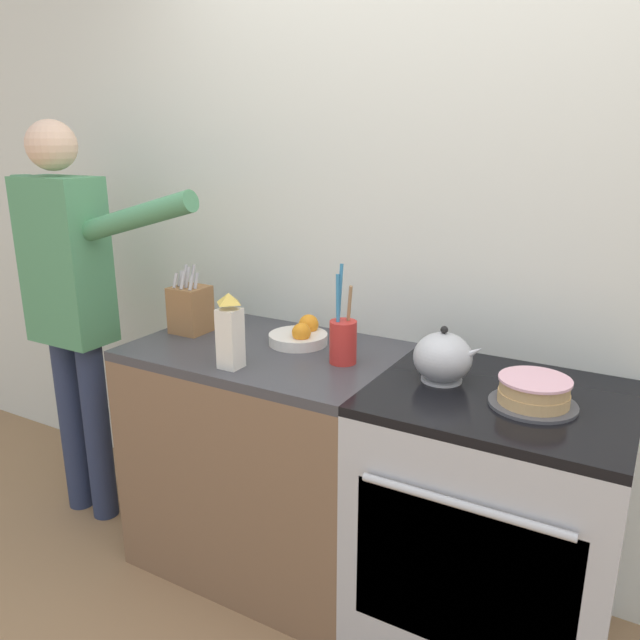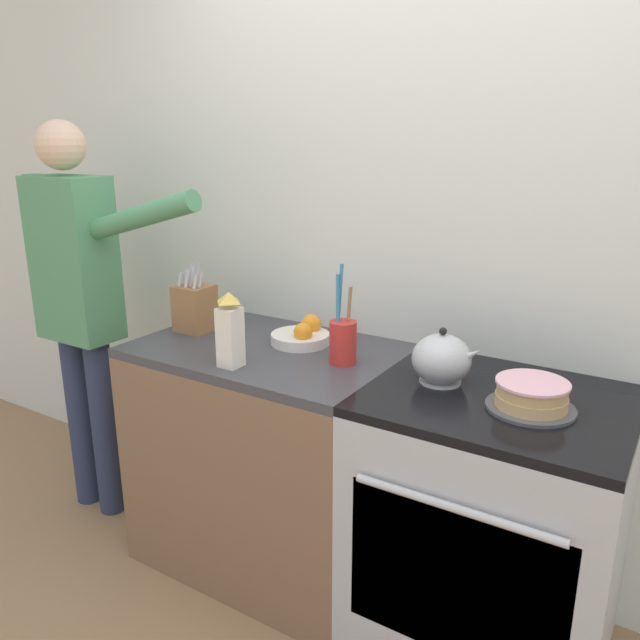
% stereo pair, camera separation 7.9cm
% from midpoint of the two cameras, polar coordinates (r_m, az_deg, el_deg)
% --- Properties ---
extents(wall_back, '(8.00, 0.04, 2.60)m').
position_cam_midpoint_polar(wall_back, '(2.23, 12.29, 7.34)').
color(wall_back, silver).
rests_on(wall_back, ground_plane).
extents(counter_cabinet, '(0.96, 0.65, 0.90)m').
position_cam_midpoint_polar(counter_cabinet, '(2.48, -5.71, -12.32)').
color(counter_cabinet, brown).
rests_on(counter_cabinet, ground_plane).
extents(stove_range, '(0.76, 0.68, 0.90)m').
position_cam_midpoint_polar(stove_range, '(2.16, 14.19, -17.54)').
color(stove_range, '#B7BABF').
rests_on(stove_range, ground_plane).
extents(layer_cake, '(0.25, 0.25, 0.09)m').
position_cam_midpoint_polar(layer_cake, '(1.88, 17.83, -6.38)').
color(layer_cake, '#4C4C51').
rests_on(layer_cake, stove_range).
extents(tea_kettle, '(0.23, 0.18, 0.18)m').
position_cam_midpoint_polar(tea_kettle, '(1.99, 10.10, -3.41)').
color(tea_kettle, '#B7BABF').
rests_on(tea_kettle, stove_range).
extents(knife_block, '(0.13, 0.13, 0.27)m').
position_cam_midpoint_polar(knife_block, '(2.50, -12.65, 1.02)').
color(knife_block, olive).
rests_on(knife_block, counter_cabinet).
extents(utensil_crock, '(0.09, 0.09, 0.34)m').
position_cam_midpoint_polar(utensil_crock, '(2.11, 1.04, -1.82)').
color(utensil_crock, red).
rests_on(utensil_crock, counter_cabinet).
extents(fruit_bowl, '(0.22, 0.22, 0.10)m').
position_cam_midpoint_polar(fruit_bowl, '(2.32, -2.78, -1.44)').
color(fruit_bowl, silver).
rests_on(fruit_bowl, counter_cabinet).
extents(milk_carton, '(0.07, 0.07, 0.26)m').
position_cam_midpoint_polar(milk_carton, '(2.08, -9.30, -1.15)').
color(milk_carton, white).
rests_on(milk_carton, counter_cabinet).
extents(person_baker, '(0.95, 0.20, 1.70)m').
position_cam_midpoint_polar(person_baker, '(2.78, -22.62, 2.34)').
color(person_baker, '#283351').
rests_on(person_baker, ground_plane).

